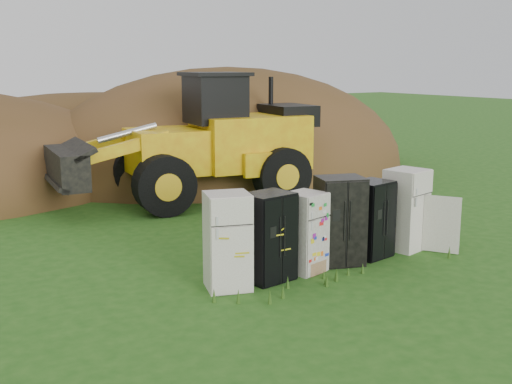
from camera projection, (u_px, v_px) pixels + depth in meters
ground at (326, 266)px, 13.67m from camera, size 120.00×120.00×0.00m
fridge_leftmost at (228, 241)px, 12.18m from camera, size 1.03×1.01×1.86m
fridge_black_side at (268, 237)px, 12.65m from camera, size 1.01×0.84×1.77m
fridge_sticker at (305, 232)px, 13.19m from camera, size 0.88×0.84×1.67m
fridge_dark_mid at (340, 221)px, 13.71m from camera, size 1.18×1.07×1.89m
fridge_black_right at (371, 219)px, 14.21m from camera, size 0.96×0.84×1.72m
fridge_open_door at (406, 210)px, 14.77m from camera, size 0.99×0.94×1.88m
wheel_loader at (185, 139)px, 19.46m from camera, size 8.58×4.34×3.98m
dirt_mound_right at (228, 170)px, 26.02m from camera, size 15.81×11.60×8.23m
dirt_mound_back at (90, 161)px, 28.41m from camera, size 18.96×12.64×6.01m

